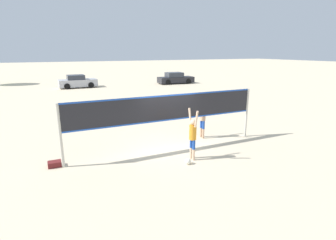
% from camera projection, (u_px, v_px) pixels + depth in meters
% --- Properties ---
extents(ground_plane, '(200.00, 200.00, 0.00)m').
position_uv_depth(ground_plane, '(168.00, 149.00, 11.36)').
color(ground_plane, beige).
extents(volleyball_net, '(8.58, 0.11, 2.38)m').
position_uv_depth(volleyball_net, '(168.00, 111.00, 10.93)').
color(volleyball_net, beige).
rests_on(volleyball_net, ground_plane).
extents(player_spiker, '(0.28, 0.69, 2.01)m').
position_uv_depth(player_spiker, '(193.00, 134.00, 10.06)').
color(player_spiker, beige).
rests_on(player_spiker, ground_plane).
extents(player_blocker, '(0.28, 0.71, 2.16)m').
position_uv_depth(player_blocker, '(203.00, 115.00, 12.57)').
color(player_blocker, tan).
rests_on(player_blocker, ground_plane).
extents(volleyball, '(0.23, 0.23, 0.23)m').
position_uv_depth(volleyball, '(188.00, 161.00, 9.84)').
color(volleyball, silver).
rests_on(volleyball, ground_plane).
extents(gear_bag, '(0.46, 0.34, 0.20)m').
position_uv_depth(gear_bag, '(55.00, 164.00, 9.64)').
color(gear_bag, maroon).
rests_on(gear_bag, ground_plane).
extents(parked_car_near, '(4.66, 2.07, 1.43)m').
position_uv_depth(parked_car_near, '(175.00, 79.00, 33.90)').
color(parked_car_near, '#232328').
rests_on(parked_car_near, ground_plane).
extents(parked_car_mid, '(4.24, 2.02, 1.46)m').
position_uv_depth(parked_car_mid, '(78.00, 82.00, 30.15)').
color(parked_car_mid, '#B7B7BC').
rests_on(parked_car_mid, ground_plane).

